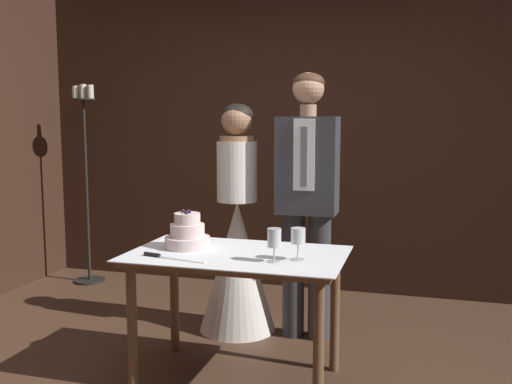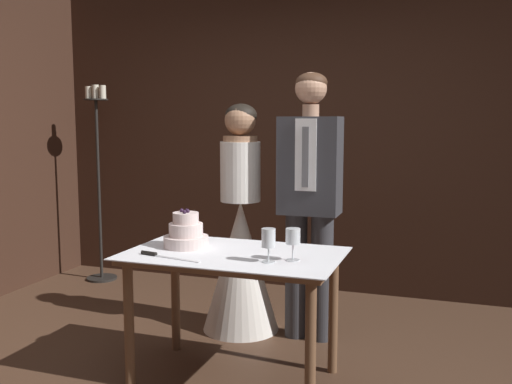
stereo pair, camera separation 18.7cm
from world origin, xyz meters
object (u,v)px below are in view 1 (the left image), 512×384
Objects in this scene: wine_glass_near at (298,238)px; wine_glass_middle at (274,240)px; groom at (307,192)px; candle_stand at (86,184)px; cake_table at (237,270)px; bride at (237,248)px; tiered_cake at (187,234)px; cake_knife at (162,256)px.

wine_glass_middle reaches higher than wine_glass_near.
candle_stand is (-2.19, 0.78, -0.09)m from groom.
wine_glass_near is 2.81m from candle_stand.
candle_stand reaches higher than wine_glass_middle.
wine_glass_middle is 0.10× the size of candle_stand.
cake_table is at bearing 151.58° from wine_glass_middle.
bride is at bearing 108.00° from cake_table.
tiered_cake is 1.47× the size of wine_glass_middle.
tiered_cake is 0.60m from wine_glass_middle.
bride reaches higher than cake_knife.
groom is (0.50, -0.00, 0.41)m from bride.
groom is (0.25, 0.76, 0.36)m from cake_table.
tiered_cake is 0.15× the size of groom.
tiered_cake is 0.16× the size of bride.
bride is at bearing 118.98° from wine_glass_middle.
groom reaches higher than cake_table.
bride reaches higher than tiered_cake.
wine_glass_middle is at bearing -61.02° from bride.
candle_stand reaches higher than wine_glass_near.
cake_table is 2.50m from candle_stand.
cake_knife is (-0.36, -0.22, 0.11)m from cake_table.
tiered_cake reaches higher than cake_knife.
candle_stand is at bearing 142.67° from wine_glass_middle.
cake_table is at bearing 170.89° from wine_glass_near.
cake_knife is at bearing -97.46° from tiered_cake.
cake_table is 0.88m from groom.
bride is 0.89× the size of groom.
wine_glass_near is at bearing -9.06° from tiered_cake.
bride is (-0.25, 0.76, -0.05)m from cake_table.
bride is at bearing -24.54° from candle_stand.
tiered_cake is at bearing -128.67° from groom.
wine_glass_near is at bearing -34.69° from candle_stand.
candle_stand reaches higher than tiered_cake.
candle_stand is (-2.20, 1.67, 0.05)m from wine_glass_middle.
candle_stand is at bearing 160.53° from groom.
bride is (0.07, 0.71, -0.23)m from tiered_cake.
candle_stand is (-2.31, 1.60, 0.05)m from wine_glass_near.
cake_knife is at bearing -148.71° from cake_table.
cake_knife is 2.16× the size of wine_glass_middle.
cake_table is 7.00× the size of wine_glass_near.
cake_knife is 2.24× the size of wine_glass_near.
tiered_cake is at bearing 92.66° from cake_knife.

